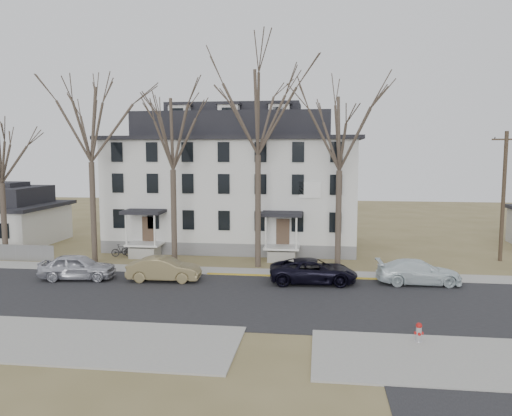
# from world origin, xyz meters

# --- Properties ---
(ground) EXTENTS (120.00, 120.00, 0.00)m
(ground) POSITION_xyz_m (0.00, 0.00, 0.00)
(ground) COLOR olive
(ground) RESTS_ON ground
(main_road) EXTENTS (120.00, 10.00, 0.04)m
(main_road) POSITION_xyz_m (0.00, 2.00, 0.00)
(main_road) COLOR #27272A
(main_road) RESTS_ON ground
(far_sidewalk) EXTENTS (120.00, 2.00, 0.08)m
(far_sidewalk) POSITION_xyz_m (0.00, 8.00, 0.00)
(far_sidewalk) COLOR #A09F97
(far_sidewalk) RESTS_ON ground
(near_sidewalk_right) EXTENTS (14.00, 5.00, 0.08)m
(near_sidewalk_right) POSITION_xyz_m (12.00, -5.00, 0.00)
(near_sidewalk_right) COLOR #A09F97
(near_sidewalk_right) RESTS_ON ground
(near_sidewalk_left) EXTENTS (20.00, 5.00, 0.08)m
(near_sidewalk_left) POSITION_xyz_m (-8.00, -5.00, 0.00)
(near_sidewalk_left) COLOR #A09F97
(near_sidewalk_left) RESTS_ON ground
(yellow_curb) EXTENTS (14.00, 0.25, 0.06)m
(yellow_curb) POSITION_xyz_m (5.00, 7.10, 0.00)
(yellow_curb) COLOR gold
(yellow_curb) RESTS_ON ground
(boarding_house) EXTENTS (20.80, 12.36, 12.05)m
(boarding_house) POSITION_xyz_m (-2.00, 17.95, 5.38)
(boarding_house) COLOR slate
(boarding_house) RESTS_ON ground
(small_house) EXTENTS (8.70, 8.70, 5.00)m
(small_house) POSITION_xyz_m (-22.00, 16.00, 2.25)
(small_house) COLOR silver
(small_house) RESTS_ON ground
(tree_far_left) EXTENTS (8.40, 8.40, 13.72)m
(tree_far_left) POSITION_xyz_m (-11.00, 9.80, 10.34)
(tree_far_left) COLOR #473B31
(tree_far_left) RESTS_ON ground
(tree_mid_left) EXTENTS (7.80, 7.80, 12.74)m
(tree_mid_left) POSITION_xyz_m (-5.00, 9.80, 9.60)
(tree_mid_left) COLOR #473B31
(tree_mid_left) RESTS_ON ground
(tree_center) EXTENTS (9.00, 9.00, 14.70)m
(tree_center) POSITION_xyz_m (1.00, 9.80, 11.08)
(tree_center) COLOR #473B31
(tree_center) RESTS_ON ground
(tree_mid_right) EXTENTS (7.80, 7.80, 12.74)m
(tree_mid_right) POSITION_xyz_m (6.50, 9.80, 9.60)
(tree_mid_right) COLOR #473B31
(tree_mid_right) RESTS_ON ground
(tree_bungalow) EXTENTS (6.60, 6.60, 10.78)m
(tree_bungalow) POSITION_xyz_m (-18.00, 9.80, 8.12)
(tree_bungalow) COLOR #473B31
(tree_bungalow) RESTS_ON ground
(utility_pole_far) EXTENTS (2.00, 0.28, 9.50)m
(utility_pole_far) POSITION_xyz_m (18.50, 14.00, 4.90)
(utility_pole_far) COLOR #3D3023
(utility_pole_far) RESTS_ON ground
(car_silver) EXTENTS (4.86, 2.45, 1.59)m
(car_silver) POSITION_xyz_m (-9.79, 4.82, 0.79)
(car_silver) COLOR #B4B6BF
(car_silver) RESTS_ON ground
(car_tan) EXTENTS (4.57, 1.82, 1.48)m
(car_tan) POSITION_xyz_m (-4.29, 5.15, 0.74)
(car_tan) COLOR olive
(car_tan) RESTS_ON ground
(car_navy) EXTENTS (5.48, 2.84, 1.48)m
(car_navy) POSITION_xyz_m (4.90, 5.82, 0.74)
(car_navy) COLOR black
(car_navy) RESTS_ON ground
(car_white) EXTENTS (5.10, 2.27, 1.45)m
(car_white) POSITION_xyz_m (11.22, 6.42, 0.73)
(car_white) COLOR white
(car_white) RESTS_ON ground
(bicycle_left) EXTENTS (1.80, 1.33, 0.90)m
(bicycle_left) POSITION_xyz_m (-9.28, 12.09, 0.45)
(bicycle_left) COLOR black
(bicycle_left) RESTS_ON ground
(bicycle_right) EXTENTS (1.63, 0.83, 0.95)m
(bicycle_right) POSITION_xyz_m (-9.74, 11.74, 0.47)
(bicycle_right) COLOR black
(bicycle_right) RESTS_ON ground
(fire_hydrant) EXTENTS (0.37, 0.34, 0.88)m
(fire_hydrant) POSITION_xyz_m (9.42, -3.30, 0.45)
(fire_hydrant) COLOR #B7B7BA
(fire_hydrant) RESTS_ON ground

